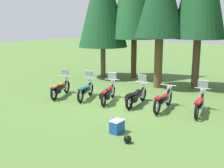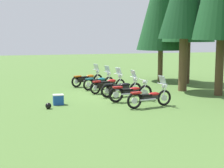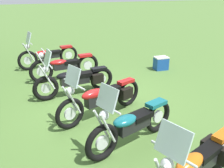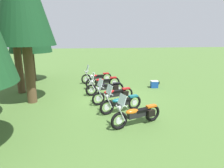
# 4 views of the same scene
# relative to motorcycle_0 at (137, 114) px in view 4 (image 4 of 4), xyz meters

# --- Properties ---
(ground_plane) EXTENTS (80.00, 80.00, 0.00)m
(ground_plane) POSITION_rel_motorcycle_0_xyz_m (3.41, 0.62, -0.46)
(ground_plane) COLOR #4C7033
(motorcycle_0) EXTENTS (1.00, 2.19, 1.36)m
(motorcycle_0) POSITION_rel_motorcycle_0_xyz_m (0.00, 0.00, 0.00)
(motorcycle_0) COLOR black
(motorcycle_0) RESTS_ON ground_plane
(motorcycle_1) EXTENTS (0.90, 2.08, 1.36)m
(motorcycle_1) POSITION_rel_motorcycle_0_xyz_m (1.39, 0.41, -0.00)
(motorcycle_1) COLOR black
(motorcycle_1) RESTS_ON ground_plane
(motorcycle_2) EXTENTS (1.09, 2.29, 1.36)m
(motorcycle_2) POSITION_rel_motorcycle_0_xyz_m (2.69, 0.55, 0.01)
(motorcycle_2) COLOR black
(motorcycle_2) RESTS_ON ground_plane
(motorcycle_3) EXTENTS (0.75, 2.31, 1.36)m
(motorcycle_3) POSITION_rel_motorcycle_0_xyz_m (4.10, 0.85, -0.00)
(motorcycle_3) COLOR black
(motorcycle_3) RESTS_ON ground_plane
(motorcycle_4) EXTENTS (0.75, 2.29, 1.03)m
(motorcycle_4) POSITION_rel_motorcycle_0_xyz_m (5.46, 0.90, -0.01)
(motorcycle_4) COLOR black
(motorcycle_4) RESTS_ON ground_plane
(motorcycle_5) EXTENTS (0.72, 2.26, 1.37)m
(motorcycle_5) POSITION_rel_motorcycle_0_xyz_m (7.00, 1.23, 0.00)
(motorcycle_5) COLOR black
(motorcycle_5) RESTS_ON ground_plane
(picnic_cooler) EXTENTS (0.39, 0.50, 0.48)m
(picnic_cooler) POSITION_rel_motorcycle_0_xyz_m (5.25, -2.56, -0.22)
(picnic_cooler) COLOR #19479E
(picnic_cooler) RESTS_ON ground_plane
(dropped_helmet) EXTENTS (0.27, 0.27, 0.27)m
(dropped_helmet) POSITION_rel_motorcycle_0_xyz_m (6.01, -3.11, -0.33)
(dropped_helmet) COLOR black
(dropped_helmet) RESTS_ON ground_plane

